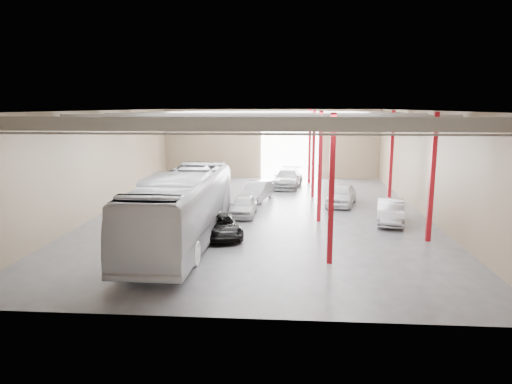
# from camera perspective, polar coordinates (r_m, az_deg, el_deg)

# --- Properties ---
(depot_shell) EXTENTS (22.12, 32.12, 7.06)m
(depot_shell) POSITION_cam_1_polar(r_m,az_deg,el_deg) (31.31, 1.02, 6.45)
(depot_shell) COLOR #49484D
(depot_shell) RESTS_ON ground
(coach_bus) EXTENTS (3.43, 13.80, 3.83)m
(coach_bus) POSITION_cam_1_polar(r_m,az_deg,el_deg) (24.73, -9.14, -1.98)
(coach_bus) COLOR silver
(coach_bus) RESTS_ON ground
(black_sedan) EXTENTS (3.37, 4.89, 1.24)m
(black_sedan) POSITION_cam_1_polar(r_m,az_deg,el_deg) (25.86, -4.55, -4.27)
(black_sedan) COLOR black
(black_sedan) RESTS_ON ground
(car_row_a) EXTENTS (1.70, 4.05, 1.37)m
(car_row_a) POSITION_cam_1_polar(r_m,az_deg,el_deg) (30.75, -1.56, -1.71)
(car_row_a) COLOR silver
(car_row_a) RESTS_ON ground
(car_row_b) EXTENTS (2.48, 4.71, 1.48)m
(car_row_b) POSITION_cam_1_polar(r_m,az_deg,el_deg) (35.78, 0.14, 0.13)
(car_row_b) COLOR #AAAAAF
(car_row_b) RESTS_ON ground
(car_row_c) EXTENTS (3.13, 5.94, 1.64)m
(car_row_c) POSITION_cam_1_polar(r_m,az_deg,el_deg) (41.62, 3.97, 1.71)
(car_row_c) COLOR gray
(car_row_c) RESTS_ON ground
(car_right_near) EXTENTS (2.42, 4.78, 1.50)m
(car_right_near) POSITION_cam_1_polar(r_m,az_deg,el_deg) (30.03, 16.43, -2.32)
(car_right_near) COLOR #A1A1A6
(car_right_near) RESTS_ON ground
(car_right_far) EXTENTS (3.01, 4.99, 1.59)m
(car_right_far) POSITION_cam_1_polar(r_m,az_deg,el_deg) (34.64, 10.63, -0.31)
(car_right_far) COLOR silver
(car_right_far) RESTS_ON ground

